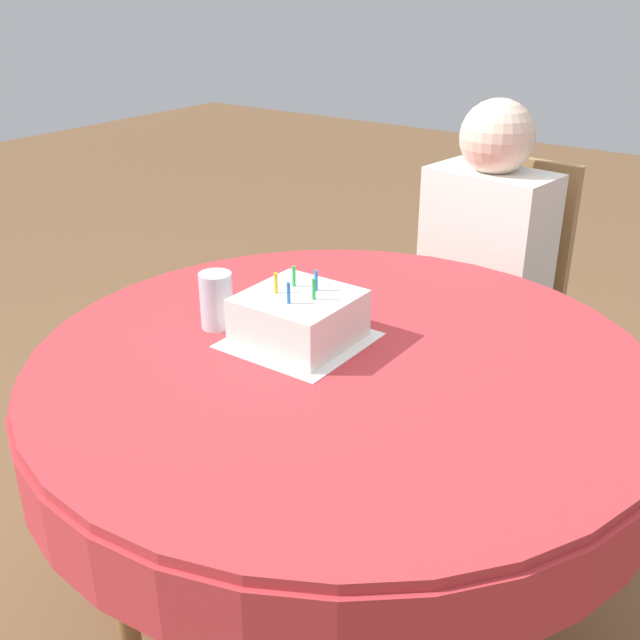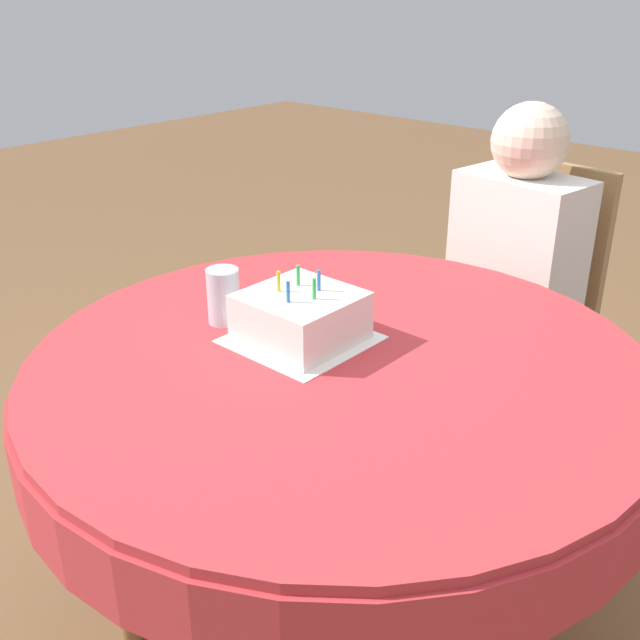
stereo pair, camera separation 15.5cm
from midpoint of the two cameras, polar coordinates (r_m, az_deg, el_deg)
name	(u,v)px [view 1 (the left image)]	position (r m, az deg, el deg)	size (l,w,h in m)	color
ground_plane	(337,628)	(2.03, -1.05, -22.53)	(12.00, 12.00, 0.00)	brown
dining_table	(340,391)	(1.59, -1.25, -5.52)	(1.31, 1.31, 0.78)	#BC3338
chair	(493,308)	(2.45, 11.30, 0.84)	(0.45, 0.45, 0.98)	#A37A4C
person	(482,258)	(2.30, 10.37, 4.60)	(0.38, 0.34, 1.18)	beige
napkin	(301,339)	(1.61, -4.25, -1.56)	(0.27, 0.27, 0.00)	white
birthday_cake	(300,317)	(1.58, -4.32, 0.18)	(0.22, 0.22, 0.15)	white
drinking_glass	(216,300)	(1.67, -10.55, 1.43)	(0.07, 0.07, 0.13)	silver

